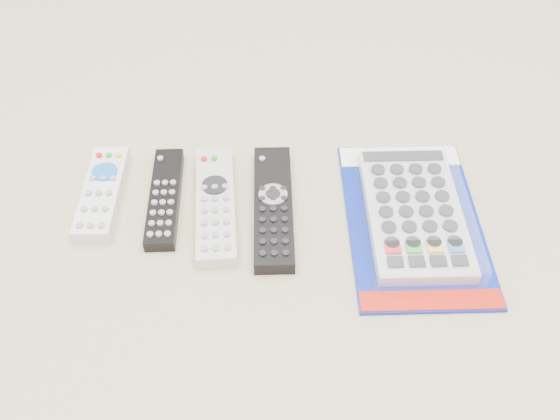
{
  "coord_description": "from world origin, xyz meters",
  "views": [
    {
      "loc": [
        0.02,
        -0.59,
        0.64
      ],
      "look_at": [
        0.02,
        -0.03,
        0.01
      ],
      "focal_mm": 40.0,
      "sensor_mm": 36.0,
      "label": 1
    }
  ],
  "objects_px": {
    "remote_slim_black": "(165,198)",
    "remote_large_black": "(273,207)",
    "remote_small_grey": "(102,193)",
    "remote_silver_dvd": "(216,204)",
    "jumbo_remote_packaged": "(414,211)"
  },
  "relations": [
    {
      "from": "remote_large_black",
      "to": "jumbo_remote_packaged",
      "type": "height_order",
      "value": "jumbo_remote_packaged"
    },
    {
      "from": "remote_silver_dvd",
      "to": "remote_small_grey",
      "type": "bearing_deg",
      "value": 167.81
    },
    {
      "from": "remote_slim_black",
      "to": "remote_large_black",
      "type": "xyz_separation_m",
      "value": [
        0.15,
        -0.02,
        0.0
      ]
    },
    {
      "from": "remote_small_grey",
      "to": "remote_silver_dvd",
      "type": "xyz_separation_m",
      "value": [
        0.16,
        -0.02,
        -0.0
      ]
    },
    {
      "from": "remote_silver_dvd",
      "to": "remote_large_black",
      "type": "bearing_deg",
      "value": -8.08
    },
    {
      "from": "remote_slim_black",
      "to": "remote_large_black",
      "type": "relative_size",
      "value": 0.83
    },
    {
      "from": "remote_small_grey",
      "to": "remote_silver_dvd",
      "type": "height_order",
      "value": "remote_small_grey"
    },
    {
      "from": "remote_slim_black",
      "to": "remote_silver_dvd",
      "type": "height_order",
      "value": "remote_silver_dvd"
    },
    {
      "from": "remote_small_grey",
      "to": "remote_silver_dvd",
      "type": "relative_size",
      "value": 0.79
    },
    {
      "from": "remote_small_grey",
      "to": "jumbo_remote_packaged",
      "type": "relative_size",
      "value": 0.56
    },
    {
      "from": "remote_small_grey",
      "to": "remote_large_black",
      "type": "distance_m",
      "value": 0.24
    },
    {
      "from": "remote_small_grey",
      "to": "remote_silver_dvd",
      "type": "distance_m",
      "value": 0.16
    },
    {
      "from": "jumbo_remote_packaged",
      "to": "remote_small_grey",
      "type": "bearing_deg",
      "value": 173.34
    },
    {
      "from": "remote_small_grey",
      "to": "remote_silver_dvd",
      "type": "bearing_deg",
      "value": -7.6
    },
    {
      "from": "remote_large_black",
      "to": "remote_silver_dvd",
      "type": "bearing_deg",
      "value": 175.44
    }
  ]
}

